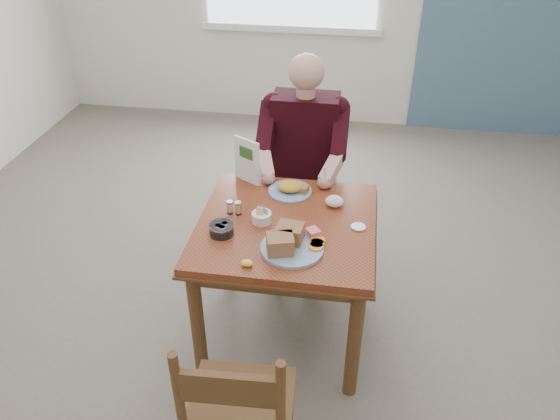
% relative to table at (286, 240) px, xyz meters
% --- Properties ---
extents(floor, '(6.00, 6.00, 0.00)m').
position_rel_table_xyz_m(floor, '(0.00, 0.00, -0.64)').
color(floor, '#60594E').
rests_on(floor, ground).
extents(lemon_wedge, '(0.07, 0.05, 0.03)m').
position_rel_table_xyz_m(lemon_wedge, '(-0.13, -0.37, 0.13)').
color(lemon_wedge, yellow).
rests_on(lemon_wedge, table).
extents(napkin, '(0.11, 0.10, 0.06)m').
position_rel_table_xyz_m(napkin, '(0.23, 0.19, 0.14)').
color(napkin, white).
rests_on(napkin, table).
extents(metal_dish, '(0.09, 0.09, 0.01)m').
position_rel_table_xyz_m(metal_dish, '(0.36, 0.01, 0.12)').
color(metal_dish, silver).
rests_on(metal_dish, table).
extents(table, '(0.92, 0.92, 0.75)m').
position_rel_table_xyz_m(table, '(0.00, 0.00, 0.00)').
color(table, brown).
rests_on(table, ground).
extents(chair_far, '(0.42, 0.42, 0.95)m').
position_rel_table_xyz_m(chair_far, '(0.00, 0.80, -0.16)').
color(chair_far, brown).
rests_on(chair_far, ground).
extents(chair_near, '(0.44, 0.44, 0.95)m').
position_rel_table_xyz_m(chair_near, '(-0.05, -0.96, -0.16)').
color(chair_near, brown).
rests_on(chair_near, ground).
extents(diner, '(0.53, 0.56, 1.39)m').
position_rel_table_xyz_m(diner, '(0.00, 0.71, 0.17)').
color(diner, '#9C9375').
rests_on(diner, chair_far).
extents(near_plate, '(0.34, 0.34, 0.10)m').
position_rel_table_xyz_m(near_plate, '(0.05, -0.21, 0.15)').
color(near_plate, white).
rests_on(near_plate, table).
extents(far_plate, '(0.31, 0.31, 0.07)m').
position_rel_table_xyz_m(far_plate, '(-0.02, 0.30, 0.14)').
color(far_plate, white).
rests_on(far_plate, table).
extents(caddy, '(0.13, 0.13, 0.08)m').
position_rel_table_xyz_m(caddy, '(-0.13, -0.01, 0.14)').
color(caddy, white).
rests_on(caddy, table).
extents(shakers, '(0.08, 0.04, 0.08)m').
position_rel_table_xyz_m(shakers, '(-0.28, 0.04, 0.15)').
color(shakers, white).
rests_on(shakers, table).
extents(creamer, '(0.16, 0.16, 0.06)m').
position_rel_table_xyz_m(creamer, '(-0.30, -0.15, 0.14)').
color(creamer, white).
rests_on(creamer, table).
extents(menu, '(0.16, 0.10, 0.26)m').
position_rel_table_xyz_m(menu, '(-0.28, 0.38, 0.25)').
color(menu, white).
rests_on(menu, table).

